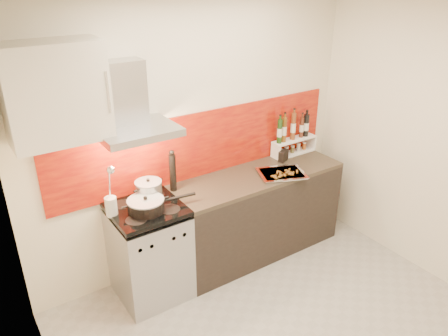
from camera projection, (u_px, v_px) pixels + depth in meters
floor at (288, 334)px, 3.61m from camera, size 3.40×3.40×0.00m
back_wall at (197, 137)px, 4.11m from camera, size 3.40×0.02×2.60m
left_wall at (49, 286)px, 2.20m from camera, size 0.02×2.80×2.60m
right_wall at (440, 145)px, 3.92m from camera, size 0.02×2.80×2.60m
backsplash at (203, 144)px, 4.16m from camera, size 3.00×0.02×0.64m
range_stove at (150, 253)px, 3.89m from camera, size 0.60×0.60×0.91m
counter at (256, 213)px, 4.50m from camera, size 1.80×0.60×0.90m
range_hood at (130, 108)px, 3.45m from camera, size 0.62×0.50×0.61m
upper_cabinet at (55, 93)px, 3.08m from camera, size 0.70×0.35×0.72m
stock_pot at (149, 190)px, 3.79m from camera, size 0.23×0.23×0.20m
saute_pan at (147, 205)px, 3.62m from camera, size 0.59×0.31×0.14m
utensil_jar at (111, 201)px, 3.53m from camera, size 0.10×0.15×0.47m
pepper_mill at (173, 171)px, 3.92m from camera, size 0.06×0.06×0.40m
step_shelf at (293, 137)px, 4.69m from camera, size 0.53×0.15×0.47m
caddy_box at (283, 156)px, 4.56m from camera, size 0.15×0.11×0.12m
baking_tray at (282, 173)px, 4.28m from camera, size 0.54×0.48×0.03m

